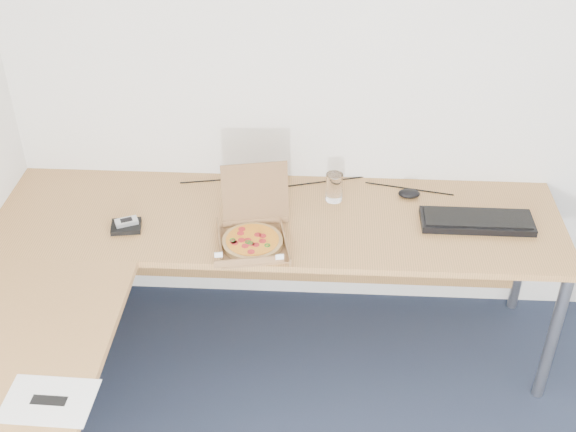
# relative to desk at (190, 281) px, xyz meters

# --- Properties ---
(room_shell) EXTENTS (3.50, 3.50, 2.50)m
(room_shell) POSITION_rel_desk_xyz_m (0.82, -0.97, 0.55)
(room_shell) COLOR white
(room_shell) RESTS_ON ground
(desk) EXTENTS (2.50, 2.20, 0.73)m
(desk) POSITION_rel_desk_xyz_m (0.00, 0.00, 0.00)
(desk) COLOR #B87F44
(desk) RESTS_ON ground
(pizza_box) EXTENTS (0.28, 0.33, 0.29)m
(pizza_box) POSITION_rel_desk_xyz_m (0.23, 0.23, 0.06)
(pizza_box) COLOR olive
(pizza_box) RESTS_ON desk
(drinking_glass) EXTENTS (0.08, 0.08, 0.13)m
(drinking_glass) POSITION_rel_desk_xyz_m (0.57, 0.58, 0.10)
(drinking_glass) COLOR silver
(drinking_glass) RESTS_ON desk
(keyboard) EXTENTS (0.48, 0.17, 0.03)m
(keyboard) POSITION_rel_desk_xyz_m (1.19, 0.42, 0.04)
(keyboard) COLOR black
(keyboard) RESTS_ON desk
(mouse) EXTENTS (0.11, 0.09, 0.04)m
(mouse) POSITION_rel_desk_xyz_m (0.91, 0.62, 0.05)
(mouse) COLOR black
(mouse) RESTS_ON desk
(wallet) EXTENTS (0.14, 0.12, 0.02)m
(wallet) POSITION_rel_desk_xyz_m (-0.32, 0.30, 0.04)
(wallet) COLOR black
(wallet) RESTS_ON desk
(phone) EXTENTS (0.11, 0.08, 0.02)m
(phone) POSITION_rel_desk_xyz_m (-0.32, 0.31, 0.06)
(phone) COLOR #B2B5BA
(phone) RESTS_ON wallet
(paper_sheet) EXTENTS (0.30, 0.22, 0.00)m
(paper_sheet) POSITION_rel_desk_xyz_m (-0.35, -0.66, 0.03)
(paper_sheet) COLOR white
(paper_sheet) RESTS_ON desk
(cable_bundle) EXTENTS (0.62, 0.13, 0.01)m
(cable_bundle) POSITION_rel_desk_xyz_m (0.46, 0.71, 0.03)
(cable_bundle) COLOR black
(cable_bundle) RESTS_ON desk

